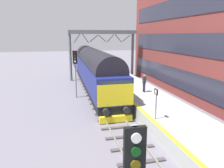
% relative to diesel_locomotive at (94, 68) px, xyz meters
% --- Properties ---
extents(ground_plane, '(140.00, 140.00, 0.00)m').
position_rel_diesel_locomotive_xyz_m(ground_plane, '(-0.00, -6.86, -2.49)').
color(ground_plane, slate).
rests_on(ground_plane, ground).
extents(track_main, '(2.50, 60.00, 0.15)m').
position_rel_diesel_locomotive_xyz_m(track_main, '(-0.00, -6.86, -2.44)').
color(track_main, gray).
rests_on(track_main, ground).
extents(station_platform, '(4.00, 44.00, 1.01)m').
position_rel_diesel_locomotive_xyz_m(station_platform, '(3.60, -6.86, -1.99)').
color(station_platform, '#A9ADAA').
rests_on(station_platform, ground).
extents(station_building, '(5.60, 28.82, 17.33)m').
position_rel_diesel_locomotive_xyz_m(station_building, '(10.60, -6.34, 6.18)').
color(station_building, brown).
rests_on(station_building, ground).
extents(diesel_locomotive, '(2.74, 20.36, 4.68)m').
position_rel_diesel_locomotive_xyz_m(diesel_locomotive, '(0.00, 0.00, 0.00)').
color(diesel_locomotive, black).
rests_on(diesel_locomotive, ground).
extents(signal_post_mid, '(0.44, 0.22, 4.72)m').
position_rel_diesel_locomotive_xyz_m(signal_post_mid, '(-2.32, -2.95, 0.58)').
color(signal_post_mid, gray).
rests_on(signal_post_mid, ground).
extents(platform_number_sign, '(0.10, 0.44, 1.96)m').
position_rel_diesel_locomotive_xyz_m(platform_number_sign, '(1.97, -12.36, -0.18)').
color(platform_number_sign, slate).
rests_on(platform_number_sign, station_platform).
extents(waiting_passenger, '(0.40, 0.50, 1.64)m').
position_rel_diesel_locomotive_xyz_m(waiting_passenger, '(3.74, -6.00, -0.50)').
color(waiting_passenger, '#31253F').
rests_on(waiting_passenger, station_platform).
extents(overhead_footbridge, '(9.30, 2.00, 6.84)m').
position_rel_diesel_locomotive_xyz_m(overhead_footbridge, '(2.05, 5.64, 3.58)').
color(overhead_footbridge, slate).
rests_on(overhead_footbridge, ground).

